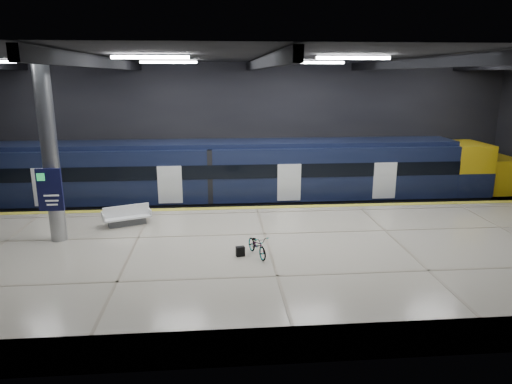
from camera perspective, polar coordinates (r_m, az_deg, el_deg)
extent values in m
plane|color=black|center=(19.76, 0.75, -7.27)|extent=(30.00, 30.00, 0.00)
cube|color=black|center=(26.54, -0.91, 7.27)|extent=(30.00, 0.10, 8.00)
cube|color=black|center=(10.94, 4.89, -3.18)|extent=(30.00, 0.10, 8.00)
cube|color=black|center=(18.37, 0.83, 16.60)|extent=(30.00, 16.00, 0.10)
cube|color=black|center=(18.75, -18.43, 15.09)|extent=(0.25, 16.00, 0.40)
cube|color=black|center=(18.37, 0.83, 15.82)|extent=(0.25, 16.00, 0.40)
cube|color=black|center=(19.87, 18.95, 14.97)|extent=(0.25, 16.00, 0.40)
cube|color=white|center=(16.43, -13.04, 16.09)|extent=(2.60, 0.18, 0.10)
cube|color=white|center=(16.98, 12.08, 16.07)|extent=(2.60, 0.18, 0.10)
cube|color=white|center=(24.10, -28.20, 14.15)|extent=(2.60, 0.18, 0.10)
cube|color=white|center=(22.39, -10.88, 15.65)|extent=(2.60, 0.18, 0.10)
cube|color=white|center=(22.79, 7.62, 15.75)|extent=(2.60, 0.18, 0.10)
cube|color=white|center=(25.21, 23.89, 14.55)|extent=(2.60, 0.18, 0.10)
cube|color=#BFB2A1|center=(17.25, 1.57, -8.62)|extent=(30.00, 11.00, 1.10)
cube|color=gold|center=(21.99, 0.06, -1.95)|extent=(30.00, 0.40, 0.01)
cube|color=gray|center=(24.22, -0.35, -2.93)|extent=(30.00, 0.08, 0.16)
cube|color=gray|center=(25.60, -0.60, -1.97)|extent=(30.00, 0.08, 0.16)
cube|color=black|center=(24.72, -3.30, -1.46)|extent=(24.00, 2.58, 0.80)
cube|color=black|center=(24.29, -3.36, 2.57)|extent=(24.00, 2.80, 2.75)
cube|color=black|center=(24.03, -3.41, 6.06)|extent=(24.00, 2.30, 0.24)
cube|color=black|center=(22.86, -3.27, 2.52)|extent=(24.00, 0.04, 0.70)
cube|color=white|center=(23.25, 4.16, 1.20)|extent=(1.20, 0.05, 1.90)
cube|color=gold|center=(27.83, 24.51, 2.80)|extent=(2.00, 2.80, 2.75)
ellipsoid|color=gold|center=(29.27, 28.87, 1.87)|extent=(3.60, 2.52, 1.90)
cube|color=black|center=(27.94, 25.09, 3.15)|extent=(1.60, 2.38, 0.80)
cube|color=#595B60|center=(20.21, -15.81, -3.59)|extent=(1.60, 1.00, 0.29)
cube|color=white|center=(20.14, -15.85, -2.99)|extent=(2.08, 1.45, 0.08)
cube|color=white|center=(20.07, -15.91, -2.26)|extent=(1.81, 0.77, 0.48)
cube|color=white|center=(19.98, -18.57, -3.00)|extent=(0.35, 0.78, 0.29)
cube|color=white|center=(20.28, -13.23, -2.36)|extent=(0.35, 0.78, 0.29)
imported|color=#99999E|center=(16.16, 0.16, -6.67)|extent=(0.95, 1.55, 0.77)
cube|color=black|center=(16.20, -1.97, -7.42)|extent=(0.33, 0.24, 0.35)
cylinder|color=#9EA0A5|center=(18.55, -24.37, 4.61)|extent=(0.60, 0.60, 6.90)
cube|color=#0F113A|center=(18.42, -24.36, 0.25)|extent=(0.90, 0.12, 1.60)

